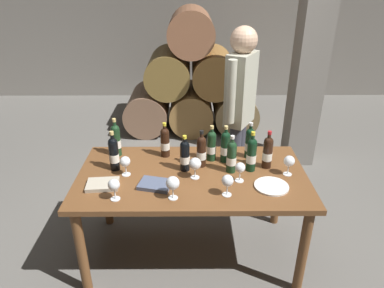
{
  "coord_description": "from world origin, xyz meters",
  "views": [
    {
      "loc": [
        -0.01,
        -2.24,
        2.13
      ],
      "look_at": [
        0.0,
        0.2,
        0.91
      ],
      "focal_mm": 32.95,
      "sensor_mm": 36.0,
      "label": 1
    }
  ],
  "objects_px": {
    "wine_glass_1": "(240,168)",
    "wine_bottle_8": "(232,156)",
    "wine_bottle_6": "(114,153)",
    "wine_glass_5": "(289,162)",
    "wine_glass_0": "(125,162)",
    "tasting_notebook": "(103,184)",
    "wine_bottle_7": "(225,146)",
    "wine_bottle_9": "(201,151)",
    "wine_bottle_10": "(211,145)",
    "wine_bottle_2": "(116,140)",
    "leather_ledger": "(155,184)",
    "sommelier_presenting": "(240,103)",
    "wine_bottle_1": "(250,142)",
    "wine_glass_2": "(173,184)",
    "wine_bottle_5": "(185,155)",
    "wine_bottle_0": "(165,142)",
    "wine_glass_3": "(195,164)",
    "wine_glass_6": "(114,185)",
    "serving_plate": "(271,186)",
    "wine_bottle_4": "(268,152)",
    "wine_glass_4": "(228,181)",
    "wine_bottle_3": "(251,154)",
    "dining_table": "(192,184)"
  },
  "relations": [
    {
      "from": "wine_glass_1",
      "to": "wine_bottle_8",
      "type": "bearing_deg",
      "value": 109.4
    },
    {
      "from": "wine_bottle_6",
      "to": "wine_glass_5",
      "type": "xyz_separation_m",
      "value": [
        1.29,
        -0.09,
        -0.03
      ]
    },
    {
      "from": "wine_glass_0",
      "to": "tasting_notebook",
      "type": "bearing_deg",
      "value": -132.58
    },
    {
      "from": "wine_bottle_7",
      "to": "wine_bottle_9",
      "type": "distance_m",
      "value": 0.2
    },
    {
      "from": "wine_bottle_10",
      "to": "wine_bottle_6",
      "type": "bearing_deg",
      "value": -168.68
    },
    {
      "from": "wine_bottle_2",
      "to": "wine_bottle_8",
      "type": "relative_size",
      "value": 1.08
    },
    {
      "from": "leather_ledger",
      "to": "sommelier_presenting",
      "type": "xyz_separation_m",
      "value": [
        0.69,
        0.91,
        0.27
      ]
    },
    {
      "from": "wine_bottle_1",
      "to": "sommelier_presenting",
      "type": "bearing_deg",
      "value": 93.0
    },
    {
      "from": "wine_glass_2",
      "to": "leather_ledger",
      "type": "bearing_deg",
      "value": 132.13
    },
    {
      "from": "wine_glass_0",
      "to": "sommelier_presenting",
      "type": "height_order",
      "value": "sommelier_presenting"
    },
    {
      "from": "wine_bottle_5",
      "to": "wine_glass_5",
      "type": "xyz_separation_m",
      "value": [
        0.76,
        -0.08,
        -0.01
      ]
    },
    {
      "from": "wine_bottle_2",
      "to": "wine_bottle_10",
      "type": "xyz_separation_m",
      "value": [
        0.76,
        -0.08,
        -0.01
      ]
    },
    {
      "from": "wine_bottle_7",
      "to": "wine_glass_1",
      "type": "xyz_separation_m",
      "value": [
        0.08,
        -0.3,
        -0.03
      ]
    },
    {
      "from": "tasting_notebook",
      "to": "wine_bottle_5",
      "type": "bearing_deg",
      "value": 16.58
    },
    {
      "from": "wine_bottle_0",
      "to": "wine_glass_5",
      "type": "bearing_deg",
      "value": -17.94
    },
    {
      "from": "wine_bottle_6",
      "to": "wine_glass_3",
      "type": "relative_size",
      "value": 1.94
    },
    {
      "from": "wine_glass_2",
      "to": "wine_glass_0",
      "type": "bearing_deg",
      "value": 140.25
    },
    {
      "from": "wine_bottle_9",
      "to": "wine_glass_2",
      "type": "bearing_deg",
      "value": -114.75
    },
    {
      "from": "wine_bottle_7",
      "to": "leather_ledger",
      "type": "distance_m",
      "value": 0.64
    },
    {
      "from": "wine_bottle_2",
      "to": "wine_bottle_0",
      "type": "bearing_deg",
      "value": -2.57
    },
    {
      "from": "wine_glass_6",
      "to": "leather_ledger",
      "type": "relative_size",
      "value": 0.69
    },
    {
      "from": "wine_bottle_9",
      "to": "wine_bottle_10",
      "type": "relative_size",
      "value": 1.01
    },
    {
      "from": "wine_bottle_8",
      "to": "wine_glass_0",
      "type": "xyz_separation_m",
      "value": [
        -0.78,
        -0.05,
        -0.02
      ]
    },
    {
      "from": "wine_glass_2",
      "to": "serving_plate",
      "type": "relative_size",
      "value": 0.68
    },
    {
      "from": "wine_bottle_1",
      "to": "wine_glass_1",
      "type": "relative_size",
      "value": 2.03
    },
    {
      "from": "wine_bottle_9",
      "to": "wine_glass_3",
      "type": "xyz_separation_m",
      "value": [
        -0.05,
        -0.18,
        -0.01
      ]
    },
    {
      "from": "wine_bottle_4",
      "to": "tasting_notebook",
      "type": "distance_m",
      "value": 1.23
    },
    {
      "from": "wine_bottle_2",
      "to": "wine_bottle_4",
      "type": "bearing_deg",
      "value": -9.86
    },
    {
      "from": "wine_glass_0",
      "to": "wine_glass_5",
      "type": "relative_size",
      "value": 0.98
    },
    {
      "from": "wine_bottle_7",
      "to": "wine_glass_4",
      "type": "distance_m",
      "value": 0.47
    },
    {
      "from": "wine_bottle_6",
      "to": "wine_bottle_7",
      "type": "bearing_deg",
      "value": 8.35
    },
    {
      "from": "wine_bottle_4",
      "to": "wine_bottle_10",
      "type": "xyz_separation_m",
      "value": [
        -0.42,
        0.12,
        -0.0
      ]
    },
    {
      "from": "wine_bottle_0",
      "to": "leather_ledger",
      "type": "relative_size",
      "value": 1.32
    },
    {
      "from": "wine_bottle_3",
      "to": "serving_plate",
      "type": "xyz_separation_m",
      "value": [
        0.11,
        -0.24,
        -0.13
      ]
    },
    {
      "from": "wine_bottle_5",
      "to": "wine_glass_1",
      "type": "bearing_deg",
      "value": -22.38
    },
    {
      "from": "leather_ledger",
      "to": "wine_bottle_8",
      "type": "bearing_deg",
      "value": 33.23
    },
    {
      "from": "wine_bottle_8",
      "to": "wine_glass_0",
      "type": "distance_m",
      "value": 0.78
    },
    {
      "from": "wine_bottle_3",
      "to": "wine_bottle_9",
      "type": "distance_m",
      "value": 0.38
    },
    {
      "from": "wine_bottle_7",
      "to": "wine_glass_0",
      "type": "distance_m",
      "value": 0.78
    },
    {
      "from": "wine_glass_1",
      "to": "wine_glass_5",
      "type": "relative_size",
      "value": 0.95
    },
    {
      "from": "wine_bottle_1",
      "to": "serving_plate",
      "type": "bearing_deg",
      "value": -78.05
    },
    {
      "from": "dining_table",
      "to": "wine_glass_4",
      "type": "relative_size",
      "value": 11.01
    },
    {
      "from": "wine_bottle_4",
      "to": "wine_bottle_5",
      "type": "bearing_deg",
      "value": -176.72
    },
    {
      "from": "wine_bottle_0",
      "to": "wine_glass_5",
      "type": "relative_size",
      "value": 1.87
    },
    {
      "from": "wine_bottle_8",
      "to": "wine_glass_5",
      "type": "xyz_separation_m",
      "value": [
        0.42,
        -0.05,
        -0.02
      ]
    },
    {
      "from": "wine_glass_2",
      "to": "wine_glass_5",
      "type": "distance_m",
      "value": 0.89
    },
    {
      "from": "wine_glass_3",
      "to": "leather_ledger",
      "type": "relative_size",
      "value": 0.74
    },
    {
      "from": "wine_bottle_6",
      "to": "wine_bottle_9",
      "type": "bearing_deg",
      "value": 4.36
    },
    {
      "from": "wine_bottle_1",
      "to": "wine_glass_1",
      "type": "xyz_separation_m",
      "value": [
        -0.12,
        -0.36,
        -0.02
      ]
    },
    {
      "from": "wine_glass_4",
      "to": "tasting_notebook",
      "type": "bearing_deg",
      "value": 172.56
    }
  ]
}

